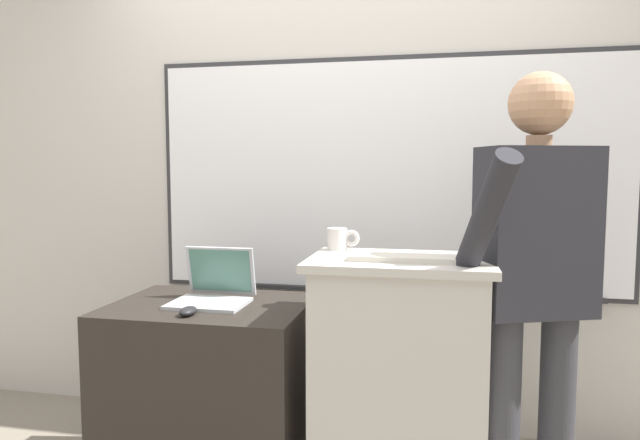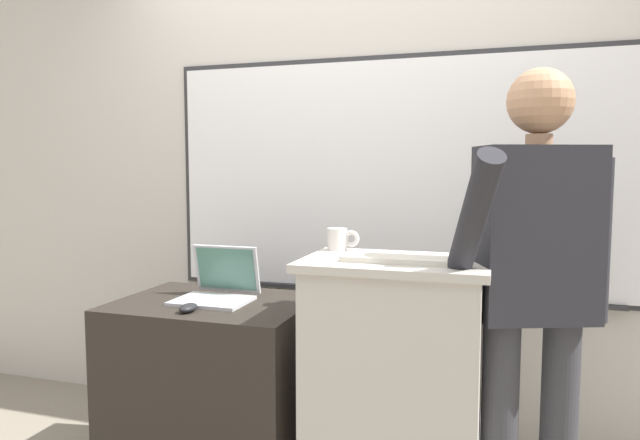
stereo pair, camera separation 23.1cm
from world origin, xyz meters
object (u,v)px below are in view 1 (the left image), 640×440
object	(u,v)px
lectern_podium	(399,389)
laptop	(214,288)
person_presenter	(535,270)
coffee_mug	(339,239)
computer_mouse_by_laptop	(188,311)
wireless_keyboard	(408,258)
side_desk	(211,393)

from	to	relation	value
lectern_podium	laptop	xyz separation A→B (m)	(-0.80, 0.14, 0.33)
person_presenter	coffee_mug	bearing A→B (deg)	150.56
person_presenter	coffee_mug	size ratio (longest dim) A/B	12.64
computer_mouse_by_laptop	coffee_mug	size ratio (longest dim) A/B	0.75
lectern_podium	wireless_keyboard	size ratio (longest dim) A/B	2.40
lectern_podium	coffee_mug	xyz separation A→B (m)	(-0.26, 0.16, 0.55)
person_presenter	coffee_mug	xyz separation A→B (m)	(-0.74, 0.12, 0.08)
lectern_podium	coffee_mug	bearing A→B (deg)	148.13
side_desk	computer_mouse_by_laptop	xyz separation A→B (m)	(-0.00, -0.20, 0.41)
person_presenter	wireless_keyboard	size ratio (longest dim) A/B	4.00
side_desk	person_presenter	world-z (taller)	person_presenter
coffee_mug	person_presenter	bearing A→B (deg)	-8.84
laptop	computer_mouse_by_laptop	world-z (taller)	laptop
side_desk	coffee_mug	size ratio (longest dim) A/B	6.15
laptop	coffee_mug	xyz separation A→B (m)	(0.53, 0.02, 0.22)
person_presenter	wireless_keyboard	world-z (taller)	person_presenter
lectern_podium	wireless_keyboard	bearing A→B (deg)	-62.91
wireless_keyboard	computer_mouse_by_laptop	size ratio (longest dim) A/B	4.21
person_presenter	computer_mouse_by_laptop	xyz separation A→B (m)	(-1.29, -0.15, -0.18)
computer_mouse_by_laptop	coffee_mug	distance (m)	0.66
laptop	computer_mouse_by_laptop	bearing A→B (deg)	-92.86
laptop	computer_mouse_by_laptop	distance (m)	0.24
computer_mouse_by_laptop	coffee_mug	world-z (taller)	coffee_mug
lectern_podium	person_presenter	world-z (taller)	person_presenter
person_presenter	computer_mouse_by_laptop	bearing A→B (deg)	165.85
laptop	coffee_mug	size ratio (longest dim) A/B	2.34
side_desk	computer_mouse_by_laptop	bearing A→B (deg)	-91.45
person_presenter	coffee_mug	world-z (taller)	person_presenter
side_desk	person_presenter	distance (m)	1.41
person_presenter	lectern_podium	bearing A→B (deg)	164.94
side_desk	coffee_mug	bearing A→B (deg)	6.74
side_desk	laptop	world-z (taller)	laptop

